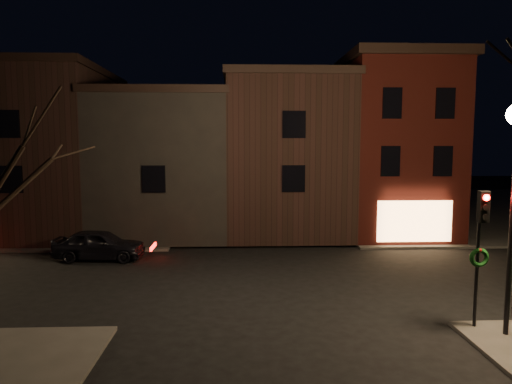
# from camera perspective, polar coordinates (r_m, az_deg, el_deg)

# --- Properties ---
(ground) EXTENTS (120.00, 120.00, 0.00)m
(ground) POSITION_cam_1_polar(r_m,az_deg,el_deg) (19.05, 2.07, -10.79)
(ground) COLOR black
(ground) RESTS_ON ground
(sidewalk_far_right) EXTENTS (30.00, 30.00, 0.12)m
(sidewalk_far_right) POSITION_cam_1_polar(r_m,az_deg,el_deg) (44.11, 26.79, -1.76)
(sidewalk_far_right) COLOR #2D2B28
(sidewalk_far_right) RESTS_ON ground
(sidewalk_far_left) EXTENTS (30.00, 30.00, 0.12)m
(sidewalk_far_left) POSITION_cam_1_polar(r_m,az_deg,el_deg) (42.83, -28.00, -2.03)
(sidewalk_far_left) COLOR #2D2B28
(sidewalk_far_left) RESTS_ON ground
(corner_building) EXTENTS (6.50, 8.50, 10.50)m
(corner_building) POSITION_cam_1_polar(r_m,az_deg,el_deg) (29.22, 16.58, 5.54)
(corner_building) COLOR #3C0E0A
(corner_building) RESTS_ON ground
(row_building_a) EXTENTS (7.30, 10.30, 9.40)m
(row_building_a) POSITION_cam_1_polar(r_m,az_deg,el_deg) (28.84, 3.51, 4.64)
(row_building_a) COLOR black
(row_building_a) RESTS_ON ground
(row_building_b) EXTENTS (7.80, 10.30, 8.40)m
(row_building_b) POSITION_cam_1_polar(r_m,az_deg,el_deg) (29.04, -10.90, 3.57)
(row_building_b) COLOR black
(row_building_b) RESTS_ON ground
(row_building_c) EXTENTS (7.30, 10.30, 9.90)m
(row_building_c) POSITION_cam_1_polar(r_m,az_deg,el_deg) (30.95, -24.36, 4.68)
(row_building_c) COLOR black
(row_building_c) RESTS_ON ground
(traffic_signal) EXTENTS (0.58, 0.38, 4.05)m
(traffic_signal) POSITION_cam_1_polar(r_m,az_deg,el_deg) (14.73, 26.25, -5.15)
(traffic_signal) COLOR black
(traffic_signal) RESTS_ON sidewalk_near_right
(parked_car_a) EXTENTS (4.36, 1.94, 1.46)m
(parked_car_a) POSITION_cam_1_polar(r_m,az_deg,el_deg) (23.18, -18.99, -6.22)
(parked_car_a) COLOR black
(parked_car_a) RESTS_ON ground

